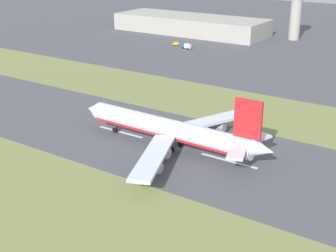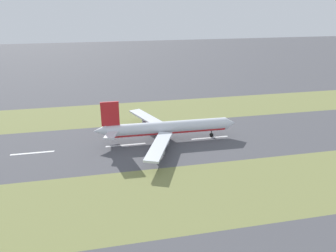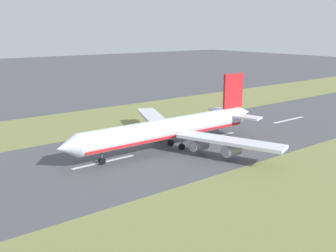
{
  "view_description": "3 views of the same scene",
  "coord_description": "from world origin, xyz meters",
  "px_view_note": "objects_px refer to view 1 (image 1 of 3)",
  "views": [
    {
      "loc": [
        -111.27,
        -68.88,
        58.49
      ],
      "look_at": [
        -1.61,
        4.07,
        7.0
      ],
      "focal_mm": 50.0,
      "sensor_mm": 36.0,
      "label": 1
    },
    {
      "loc": [
        136.32,
        -25.41,
        61.47
      ],
      "look_at": [
        -1.61,
        4.07,
        7.0
      ],
      "focal_mm": 35.0,
      "sensor_mm": 36.0,
      "label": 2
    },
    {
      "loc": [
        -87.57,
        70.68,
        33.95
      ],
      "look_at": [
        -1.61,
        4.07,
        7.0
      ],
      "focal_mm": 42.0,
      "sensor_mm": 36.0,
      "label": 3
    }
  ],
  "objects_px": {
    "terminal_building": "(190,25)",
    "control_tower": "(297,6)",
    "airplane_main_jet": "(173,130)",
    "apron_car": "(176,44)",
    "service_truck": "(187,46)"
  },
  "relations": [
    {
      "from": "airplane_main_jet",
      "to": "control_tower",
      "type": "height_order",
      "value": "control_tower"
    },
    {
      "from": "airplane_main_jet",
      "to": "apron_car",
      "type": "xyz_separation_m",
      "value": [
        131.57,
        83.76,
        -5.02
      ]
    },
    {
      "from": "service_truck",
      "to": "control_tower",
      "type": "bearing_deg",
      "value": -34.21
    },
    {
      "from": "terminal_building",
      "to": "apron_car",
      "type": "height_order",
      "value": "terminal_building"
    },
    {
      "from": "airplane_main_jet",
      "to": "apron_car",
      "type": "relative_size",
      "value": 15.26
    },
    {
      "from": "service_truck",
      "to": "airplane_main_jet",
      "type": "bearing_deg",
      "value": -150.12
    },
    {
      "from": "airplane_main_jet",
      "to": "service_truck",
      "type": "distance_m",
      "value": 145.85
    },
    {
      "from": "airplane_main_jet",
      "to": "terminal_building",
      "type": "xyz_separation_m",
      "value": [
        173.48,
        98.62,
        -0.25
      ]
    },
    {
      "from": "apron_car",
      "to": "service_truck",
      "type": "bearing_deg",
      "value": -114.92
    },
    {
      "from": "control_tower",
      "to": "apron_car",
      "type": "xyz_separation_m",
      "value": [
        -58.1,
        54.13,
        -20.61
      ]
    },
    {
      "from": "terminal_building",
      "to": "control_tower",
      "type": "distance_m",
      "value": 72.63
    },
    {
      "from": "airplane_main_jet",
      "to": "service_truck",
      "type": "relative_size",
      "value": 10.53
    },
    {
      "from": "airplane_main_jet",
      "to": "terminal_building",
      "type": "distance_m",
      "value": 199.55
    },
    {
      "from": "terminal_building",
      "to": "control_tower",
      "type": "relative_size",
      "value": 3.07
    },
    {
      "from": "control_tower",
      "to": "airplane_main_jet",
      "type": "bearing_deg",
      "value": -171.12
    }
  ]
}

